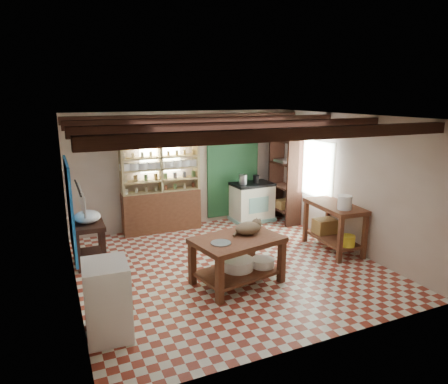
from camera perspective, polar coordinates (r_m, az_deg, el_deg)
name	(u,v)px	position (r m, az deg, el deg)	size (l,w,h in m)	color
floor	(228,266)	(7.18, 0.53, -10.54)	(5.00, 5.00, 0.02)	maroon
ceiling	(228,116)	(6.55, 0.58, 10.76)	(5.00, 5.00, 0.02)	#4B4A4F
wall_back	(182,170)	(9.03, -6.01, 3.18)	(5.00, 0.04, 2.60)	#BEAA99
wall_front	(319,243)	(4.69, 13.36, -7.12)	(5.00, 0.04, 2.60)	#BEAA99
wall_left	(71,211)	(6.18, -21.08, -2.58)	(0.04, 5.00, 2.60)	#BEAA99
wall_right	(345,182)	(8.08, 16.93, 1.41)	(0.04, 5.00, 2.60)	#BEAA99
ceiling_beams	(228,124)	(6.56, 0.58, 9.71)	(5.00, 3.80, 0.15)	#381C13
blue_wall_patch	(70,209)	(7.11, -21.11, -2.22)	(0.04, 1.40, 1.60)	#1761AD
green_wall_patch	(233,168)	(9.46, 1.28, 3.43)	(1.30, 0.04, 2.30)	#20512C
window_back	(160,153)	(8.81, -9.14, 5.46)	(0.90, 0.02, 0.80)	white
window_right	(314,168)	(8.81, 12.67, 3.32)	(0.02, 1.30, 1.20)	white
utensil_rail	(79,198)	(4.91, -20.06, -0.78)	(0.06, 0.90, 0.28)	black
pot_rack	(241,130)	(8.96, 2.47, 8.84)	(0.86, 0.12, 0.36)	black
shelving_unit	(161,182)	(8.74, -9.02, 1.40)	(1.70, 0.34, 2.20)	tan
tall_rack	(285,180)	(9.42, 8.70, 1.68)	(0.40, 0.86, 2.00)	#381C13
work_table	(237,261)	(6.42, 1.90, -9.77)	(1.35, 0.90, 0.76)	brown
stove	(252,202)	(9.51, 4.01, -1.42)	(0.94, 0.64, 0.92)	white
prep_table	(90,243)	(7.49, -18.65, -6.98)	(0.52, 0.76, 0.76)	#381C13
white_cabinet	(107,300)	(5.29, -16.35, -14.54)	(0.54, 0.64, 0.96)	white
right_counter	(334,227)	(8.00, 15.38, -4.86)	(0.64, 1.28, 0.92)	brown
cat	(248,228)	(6.43, 3.44, -5.18)	(0.43, 0.33, 0.19)	#856C4D
steel_tray	(221,243)	(6.04, -0.45, -7.29)	(0.31, 0.31, 0.02)	#B1B0B9
basin_large	(238,264)	(6.52, 1.98, -10.26)	(0.50, 0.50, 0.18)	white
basin_small	(263,263)	(6.66, 5.56, -10.01)	(0.38, 0.38, 0.13)	white
kettle_left	(243,179)	(9.26, 2.74, 1.82)	(0.19, 0.19, 0.22)	#B1B0B9
kettle_right	(256,179)	(9.43, 4.59, 1.88)	(0.14, 0.14, 0.18)	black
enamel_bowl	(87,217)	(7.34, -18.94, -3.36)	(0.45, 0.45, 0.22)	white
white_bucket	(345,202)	(7.53, 16.86, -1.43)	(0.26, 0.26, 0.26)	white
wicker_basket	(324,226)	(8.25, 14.16, -4.74)	(0.41, 0.33, 0.28)	olive
yellow_tub	(348,241)	(7.69, 17.24, -6.65)	(0.27, 0.27, 0.20)	yellow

